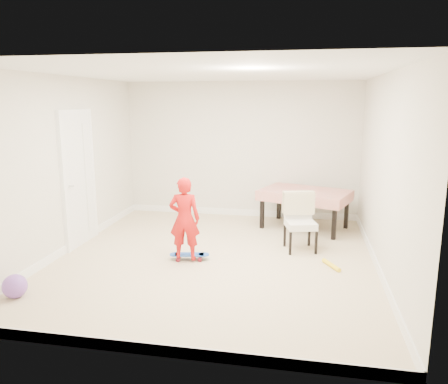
% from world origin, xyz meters
% --- Properties ---
extents(ground, '(5.00, 5.00, 0.00)m').
position_xyz_m(ground, '(0.00, 0.00, 0.00)').
color(ground, '#C6B18A').
rests_on(ground, ground).
extents(ceiling, '(4.50, 5.00, 0.04)m').
position_xyz_m(ceiling, '(0.00, 0.00, 2.58)').
color(ceiling, white).
rests_on(ceiling, wall_back).
extents(wall_back, '(4.50, 0.04, 2.60)m').
position_xyz_m(wall_back, '(0.00, 2.48, 1.30)').
color(wall_back, beige).
rests_on(wall_back, ground).
extents(wall_front, '(4.50, 0.04, 2.60)m').
position_xyz_m(wall_front, '(0.00, -2.48, 1.30)').
color(wall_front, beige).
rests_on(wall_front, ground).
extents(wall_left, '(0.04, 5.00, 2.60)m').
position_xyz_m(wall_left, '(-2.23, 0.00, 1.30)').
color(wall_left, beige).
rests_on(wall_left, ground).
extents(wall_right, '(0.04, 5.00, 2.60)m').
position_xyz_m(wall_right, '(2.23, 0.00, 1.30)').
color(wall_right, beige).
rests_on(wall_right, ground).
extents(door, '(0.11, 0.94, 2.11)m').
position_xyz_m(door, '(-2.22, 0.30, 1.02)').
color(door, white).
rests_on(door, ground).
extents(baseboard_back, '(4.50, 0.02, 0.12)m').
position_xyz_m(baseboard_back, '(0.00, 2.49, 0.06)').
color(baseboard_back, white).
rests_on(baseboard_back, ground).
extents(baseboard_front, '(4.50, 0.02, 0.12)m').
position_xyz_m(baseboard_front, '(0.00, -2.49, 0.06)').
color(baseboard_front, white).
rests_on(baseboard_front, ground).
extents(baseboard_left, '(0.02, 5.00, 0.12)m').
position_xyz_m(baseboard_left, '(-2.24, 0.00, 0.06)').
color(baseboard_left, white).
rests_on(baseboard_left, ground).
extents(baseboard_right, '(0.02, 5.00, 0.12)m').
position_xyz_m(baseboard_right, '(2.24, 0.00, 0.06)').
color(baseboard_right, white).
rests_on(baseboard_right, ground).
extents(dining_table, '(1.71, 1.38, 0.69)m').
position_xyz_m(dining_table, '(1.25, 1.81, 0.35)').
color(dining_table, '#B01F09').
rests_on(dining_table, ground).
extents(dining_chair, '(0.61, 0.67, 0.88)m').
position_xyz_m(dining_chair, '(1.20, 0.61, 0.44)').
color(dining_chair, beige).
rests_on(dining_chair, ground).
extents(skateboard, '(0.60, 0.30, 0.09)m').
position_xyz_m(skateboard, '(-0.35, -0.10, 0.04)').
color(skateboard, blue).
rests_on(skateboard, ground).
extents(child, '(0.46, 0.33, 1.18)m').
position_xyz_m(child, '(-0.39, -0.17, 0.59)').
color(child, red).
rests_on(child, ground).
extents(balloon, '(0.28, 0.28, 0.28)m').
position_xyz_m(balloon, '(-2.01, -1.66, 0.14)').
color(balloon, purple).
rests_on(balloon, ground).
extents(foam_toy, '(0.24, 0.38, 0.06)m').
position_xyz_m(foam_toy, '(1.64, -0.02, 0.03)').
color(foam_toy, yellow).
rests_on(foam_toy, ground).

